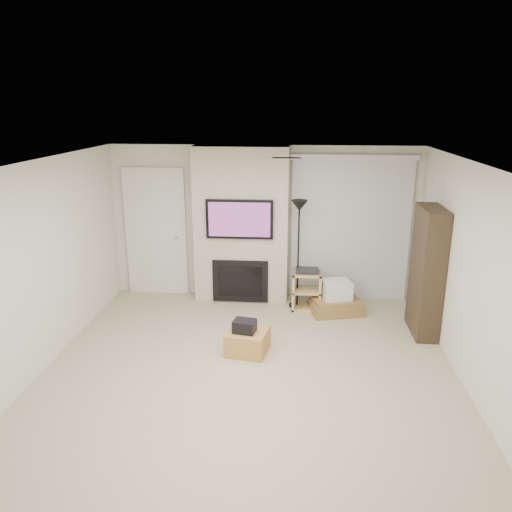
# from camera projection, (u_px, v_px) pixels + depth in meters

# --- Properties ---
(floor) EXTENTS (5.00, 5.50, 0.00)m
(floor) POSITION_uv_depth(u_px,v_px,m) (248.00, 378.00, 5.91)
(floor) COLOR tan
(floor) RESTS_ON ground
(ceiling) EXTENTS (5.00, 5.50, 0.00)m
(ceiling) POSITION_uv_depth(u_px,v_px,m) (247.00, 165.00, 5.18)
(ceiling) COLOR white
(ceiling) RESTS_ON wall_back
(wall_back) EXTENTS (5.00, 0.00, 2.50)m
(wall_back) POSITION_uv_depth(u_px,v_px,m) (264.00, 223.00, 8.17)
(wall_back) COLOR beige
(wall_back) RESTS_ON ground
(wall_front) EXTENTS (5.00, 0.00, 2.50)m
(wall_front) POSITION_uv_depth(u_px,v_px,m) (201.00, 435.00, 2.93)
(wall_front) COLOR beige
(wall_front) RESTS_ON ground
(wall_left) EXTENTS (0.00, 5.50, 2.50)m
(wall_left) POSITION_uv_depth(u_px,v_px,m) (32.00, 273.00, 5.74)
(wall_left) COLOR beige
(wall_left) RESTS_ON ground
(wall_right) EXTENTS (0.00, 5.50, 2.50)m
(wall_right) POSITION_uv_depth(u_px,v_px,m) (479.00, 285.00, 5.35)
(wall_right) COLOR beige
(wall_right) RESTS_ON ground
(hvac_vent) EXTENTS (0.35, 0.18, 0.01)m
(hvac_vent) POSITION_uv_depth(u_px,v_px,m) (287.00, 158.00, 5.92)
(hvac_vent) COLOR silver
(hvac_vent) RESTS_ON ceiling
(ottoman) EXTENTS (0.58, 0.58, 0.30)m
(ottoman) POSITION_uv_depth(u_px,v_px,m) (248.00, 341.00, 6.50)
(ottoman) COLOR #B88141
(ottoman) RESTS_ON floor
(black_bag) EXTENTS (0.32, 0.27, 0.16)m
(black_bag) POSITION_uv_depth(u_px,v_px,m) (245.00, 326.00, 6.40)
(black_bag) COLOR black
(black_bag) RESTS_ON ottoman
(fireplace_wall) EXTENTS (1.50, 0.47, 2.50)m
(fireplace_wall) POSITION_uv_depth(u_px,v_px,m) (241.00, 226.00, 8.00)
(fireplace_wall) COLOR beige
(fireplace_wall) RESTS_ON floor
(entry_door) EXTENTS (1.02, 0.11, 2.14)m
(entry_door) POSITION_uv_depth(u_px,v_px,m) (156.00, 233.00, 8.33)
(entry_door) COLOR silver
(entry_door) RESTS_ON floor
(vertical_blinds) EXTENTS (1.98, 0.10, 2.37)m
(vertical_blinds) POSITION_uv_depth(u_px,v_px,m) (350.00, 224.00, 8.00)
(vertical_blinds) COLOR silver
(vertical_blinds) RESTS_ON floor
(floor_lamp) EXTENTS (0.26, 0.26, 1.72)m
(floor_lamp) POSITION_uv_depth(u_px,v_px,m) (299.00, 224.00, 7.63)
(floor_lamp) COLOR black
(floor_lamp) RESTS_ON floor
(av_stand) EXTENTS (0.45, 0.38, 0.66)m
(av_stand) POSITION_uv_depth(u_px,v_px,m) (306.00, 288.00, 7.84)
(av_stand) COLOR tan
(av_stand) RESTS_ON floor
(box_stack) EXTENTS (0.88, 0.75, 0.51)m
(box_stack) POSITION_uv_depth(u_px,v_px,m) (336.00, 300.00, 7.74)
(box_stack) COLOR olive
(box_stack) RESTS_ON floor
(bookshelf) EXTENTS (0.30, 0.80, 1.80)m
(bookshelf) POSITION_uv_depth(u_px,v_px,m) (427.00, 272.00, 6.86)
(bookshelf) COLOR black
(bookshelf) RESTS_ON floor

